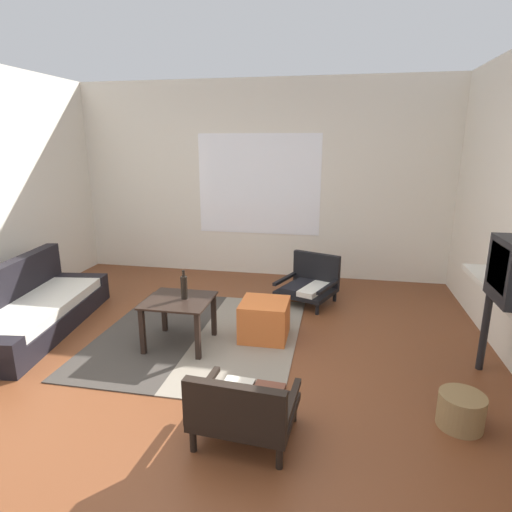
# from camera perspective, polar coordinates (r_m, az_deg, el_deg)

# --- Properties ---
(ground_plane) EXTENTS (7.80, 7.80, 0.00)m
(ground_plane) POSITION_cam_1_polar(r_m,az_deg,el_deg) (3.59, -8.97, -16.52)
(ground_plane) COLOR brown
(far_wall_with_window) EXTENTS (5.60, 0.13, 2.70)m
(far_wall_with_window) POSITION_cam_1_polar(r_m,az_deg,el_deg) (6.05, 0.46, 10.14)
(far_wall_with_window) COLOR silver
(far_wall_with_window) RESTS_ON ground
(area_rug) EXTENTS (1.94, 2.15, 0.01)m
(area_rug) POSITION_cam_1_polar(r_m,az_deg,el_deg) (4.35, -7.65, -10.49)
(area_rug) COLOR #38332D
(area_rug) RESTS_ON ground
(couch) EXTENTS (0.97, 1.99, 0.69)m
(couch) POSITION_cam_1_polar(r_m,az_deg,el_deg) (4.92, -28.05, -6.49)
(couch) COLOR black
(couch) RESTS_ON ground
(coffee_table) EXTENTS (0.60, 0.57, 0.46)m
(coffee_table) POSITION_cam_1_polar(r_m,az_deg,el_deg) (4.05, -10.33, -6.97)
(coffee_table) COLOR black
(coffee_table) RESTS_ON ground
(armchair_by_window) EXTENTS (0.78, 0.76, 0.56)m
(armchair_by_window) POSITION_cam_1_polar(r_m,az_deg,el_deg) (5.15, 7.24, -3.54)
(armchair_by_window) COLOR black
(armchair_by_window) RESTS_ON ground
(armchair_striped_foreground) EXTENTS (0.67, 0.59, 0.51)m
(armchair_striped_foreground) POSITION_cam_1_polar(r_m,az_deg,el_deg) (2.84, -1.79, -19.77)
(armchair_striped_foreground) COLOR black
(armchair_striped_foreground) RESTS_ON ground
(ottoman_orange) EXTENTS (0.46, 0.46, 0.38)m
(ottoman_orange) POSITION_cam_1_polar(r_m,az_deg,el_deg) (4.19, 1.15, -8.60)
(ottoman_orange) COLOR #D1662D
(ottoman_orange) RESTS_ON ground
(glass_bottle) EXTENTS (0.06, 0.06, 0.28)m
(glass_bottle) POSITION_cam_1_polar(r_m,az_deg,el_deg) (3.98, -9.67, -4.12)
(glass_bottle) COLOR black
(glass_bottle) RESTS_ON coffee_table
(wicker_basket) EXTENTS (0.30, 0.30, 0.24)m
(wicker_basket) POSITION_cam_1_polar(r_m,az_deg,el_deg) (3.35, 25.89, -18.22)
(wicker_basket) COLOR olive
(wicker_basket) RESTS_ON ground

